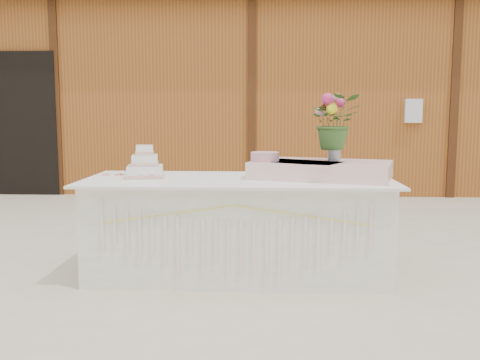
# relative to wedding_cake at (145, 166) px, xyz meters

# --- Properties ---
(ground) EXTENTS (80.00, 80.00, 0.00)m
(ground) POSITION_rel_wedding_cake_xyz_m (0.74, -0.04, -0.86)
(ground) COLOR beige
(ground) RESTS_ON ground
(barn) EXTENTS (12.60, 4.60, 3.30)m
(barn) POSITION_rel_wedding_cake_xyz_m (0.73, 5.96, 0.82)
(barn) COLOR #985620
(barn) RESTS_ON ground
(cake_table) EXTENTS (2.40, 1.00, 0.77)m
(cake_table) POSITION_rel_wedding_cake_xyz_m (0.74, -0.04, -0.47)
(cake_table) COLOR white
(cake_table) RESTS_ON ground
(wedding_cake) EXTENTS (0.33, 0.33, 0.26)m
(wedding_cake) POSITION_rel_wedding_cake_xyz_m (0.00, 0.00, 0.00)
(wedding_cake) COLOR white
(wedding_cake) RESTS_ON cake_table
(pink_cake_stand) EXTENTS (0.28, 0.28, 0.20)m
(pink_cake_stand) POSITION_rel_wedding_cake_xyz_m (0.95, 0.01, 0.03)
(pink_cake_stand) COLOR white
(pink_cake_stand) RESTS_ON cake_table
(satin_runner) EXTENTS (1.18, 0.88, 0.13)m
(satin_runner) POSITION_rel_wedding_cake_xyz_m (1.39, 0.02, -0.02)
(satin_runner) COLOR #F8CBC7
(satin_runner) RESTS_ON cake_table
(flower_vase) EXTENTS (0.10, 0.10, 0.14)m
(flower_vase) POSITION_rel_wedding_cake_xyz_m (1.50, 0.05, 0.12)
(flower_vase) COLOR #ABAAAF
(flower_vase) RESTS_ON satin_runner
(bouquet) EXTENTS (0.40, 0.35, 0.43)m
(bouquet) POSITION_rel_wedding_cake_xyz_m (1.50, 0.05, 0.40)
(bouquet) COLOR #365C24
(bouquet) RESTS_ON flower_vase
(loose_flowers) EXTENTS (0.20, 0.37, 0.02)m
(loose_flowers) POSITION_rel_wedding_cake_xyz_m (-0.29, -0.03, -0.08)
(loose_flowers) COLOR pink
(loose_flowers) RESTS_ON cake_table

